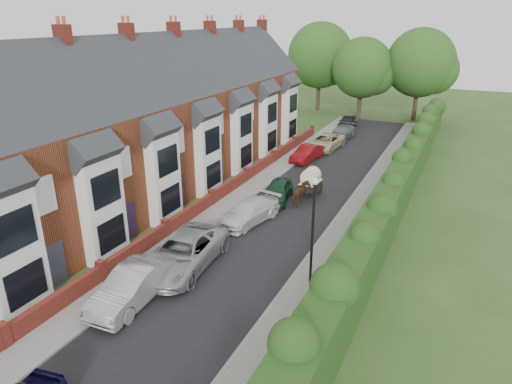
% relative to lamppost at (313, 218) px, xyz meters
% --- Properties ---
extents(ground, '(140.00, 140.00, 0.00)m').
position_rel_lamppost_xyz_m(ground, '(-3.40, -4.00, -3.30)').
color(ground, '#2D4C1E').
rests_on(ground, ground).
extents(road, '(6.00, 58.00, 0.02)m').
position_rel_lamppost_xyz_m(road, '(-3.90, 7.00, -3.29)').
color(road, black).
rests_on(road, ground).
extents(pavement_hedge_side, '(2.20, 58.00, 0.12)m').
position_rel_lamppost_xyz_m(pavement_hedge_side, '(0.20, 7.00, -3.24)').
color(pavement_hedge_side, gray).
rests_on(pavement_hedge_side, ground).
extents(pavement_house_side, '(1.70, 58.00, 0.12)m').
position_rel_lamppost_xyz_m(pavement_house_side, '(-7.75, 7.00, -3.24)').
color(pavement_house_side, gray).
rests_on(pavement_house_side, ground).
extents(kerb_hedge_side, '(0.18, 58.00, 0.13)m').
position_rel_lamppost_xyz_m(kerb_hedge_side, '(-0.85, 7.00, -3.23)').
color(kerb_hedge_side, gray).
rests_on(kerb_hedge_side, ground).
extents(kerb_house_side, '(0.18, 58.00, 0.13)m').
position_rel_lamppost_xyz_m(kerb_house_side, '(-6.95, 7.00, -3.23)').
color(kerb_house_side, gray).
rests_on(kerb_house_side, ground).
extents(hedge, '(2.10, 58.00, 2.85)m').
position_rel_lamppost_xyz_m(hedge, '(2.00, 7.00, -1.70)').
color(hedge, '#1A3C13').
rests_on(hedge, ground).
extents(terrace_row, '(9.05, 40.50, 11.50)m').
position_rel_lamppost_xyz_m(terrace_row, '(-14.27, 5.98, 1.18)').
color(terrace_row, brown).
rests_on(terrace_row, ground).
extents(garden_wall_row, '(0.35, 40.35, 1.10)m').
position_rel_lamppost_xyz_m(garden_wall_row, '(-8.75, 6.00, -2.84)').
color(garden_wall_row, maroon).
rests_on(garden_wall_row, ground).
extents(lamppost, '(0.32, 0.32, 5.16)m').
position_rel_lamppost_xyz_m(lamppost, '(0.00, 0.00, 0.00)').
color(lamppost, black).
rests_on(lamppost, ground).
extents(tree_far_left, '(7.14, 6.80, 9.29)m').
position_rel_lamppost_xyz_m(tree_far_left, '(-6.05, 36.08, 2.41)').
color(tree_far_left, '#332316').
rests_on(tree_far_left, ground).
extents(tree_far_right, '(7.98, 7.60, 10.31)m').
position_rel_lamppost_xyz_m(tree_far_right, '(-0.01, 38.08, 3.02)').
color(tree_far_right, '#332316').
rests_on(tree_far_right, ground).
extents(tree_far_back, '(8.40, 8.00, 10.82)m').
position_rel_lamppost_xyz_m(tree_far_back, '(-11.99, 39.08, 3.32)').
color(tree_far_back, '#332316').
rests_on(tree_far_back, ground).
extents(car_silver_a, '(1.88, 4.80, 1.56)m').
position_rel_lamppost_xyz_m(car_silver_a, '(-6.40, -4.60, -2.52)').
color(car_silver_a, '#98989C').
rests_on(car_silver_a, ground).
extents(car_silver_b, '(3.18, 6.02, 1.61)m').
position_rel_lamppost_xyz_m(car_silver_b, '(-6.04, -1.29, -2.49)').
color(car_silver_b, '#999B9F').
rests_on(car_silver_b, ground).
extents(car_white, '(2.81, 4.85, 1.32)m').
position_rel_lamppost_xyz_m(car_white, '(-5.47, 4.77, -2.64)').
color(car_white, silver).
rests_on(car_white, ground).
extents(car_green, '(2.29, 4.14, 1.33)m').
position_rel_lamppost_xyz_m(car_green, '(-5.24, 8.62, -2.63)').
color(car_green, '#113A21').
rests_on(car_green, ground).
extents(car_red, '(1.90, 4.13, 1.31)m').
position_rel_lamppost_xyz_m(car_red, '(-6.40, 17.80, -2.64)').
color(car_red, maroon).
rests_on(car_red, ground).
extents(car_beige, '(2.72, 5.15, 1.38)m').
position_rel_lamppost_xyz_m(car_beige, '(-6.08, 21.85, -2.61)').
color(car_beige, beige).
rests_on(car_beige, ground).
extents(car_grey, '(2.05, 4.50, 1.28)m').
position_rel_lamppost_xyz_m(car_grey, '(-5.69, 26.24, -2.66)').
color(car_grey, slate).
rests_on(car_grey, ground).
extents(car_black, '(1.86, 4.13, 1.38)m').
position_rel_lamppost_xyz_m(car_black, '(-6.40, 31.00, -2.61)').
color(car_black, black).
rests_on(car_black, ground).
extents(horse, '(0.82, 1.77, 1.49)m').
position_rel_lamppost_xyz_m(horse, '(-3.60, 8.55, -2.55)').
color(horse, '#4C2D1B').
rests_on(horse, ground).
extents(horse_cart, '(1.22, 2.69, 1.94)m').
position_rel_lamppost_xyz_m(horse_cart, '(-3.60, 10.45, -2.19)').
color(horse_cart, black).
rests_on(horse_cart, ground).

